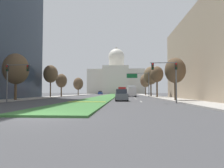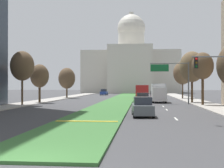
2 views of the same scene
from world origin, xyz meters
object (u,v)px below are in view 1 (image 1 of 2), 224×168
at_px(box_truck_delivery, 132,91).
at_px(capitol_building, 116,79).
at_px(sedan_lead_stopped, 121,95).
at_px(overhead_guide_sign, 140,79).
at_px(sedan_far_horizon, 122,93).
at_px(street_tree_left_mid, 51,74).
at_px(street_tree_left_near, 16,69).
at_px(sedan_distant, 129,93).
at_px(sedan_very_far, 100,93).
at_px(street_tree_left_far, 61,81).
at_px(traffic_light_near_right, 169,73).
at_px(street_tree_right_distant, 146,80).
at_px(traffic_light_near_left, 13,74).
at_px(street_tree_left_distant, 78,84).
at_px(street_tree_right_near, 175,71).
at_px(sedan_midblock, 122,94).
at_px(street_tree_right_far, 151,76).
at_px(street_tree_right_mid, 157,74).
at_px(city_bus, 122,91).

bearing_deg(box_truck_delivery, capitol_building, 95.42).
bearing_deg(box_truck_delivery, sedan_lead_stopped, -96.38).
bearing_deg(overhead_guide_sign, sedan_far_horizon, 100.41).
bearing_deg(street_tree_left_mid, street_tree_left_near, -88.47).
bearing_deg(sedan_distant, sedan_very_far, 114.88).
bearing_deg(sedan_distant, street_tree_left_far, -143.76).
height_order(capitol_building, traffic_light_near_right, capitol_building).
height_order(capitol_building, street_tree_right_distant, capitol_building).
relative_size(traffic_light_near_right, street_tree_left_near, 0.69).
height_order(traffic_light_near_left, sedan_very_far, traffic_light_near_left).
bearing_deg(street_tree_right_distant, traffic_light_near_left, -117.56).
bearing_deg(street_tree_left_near, street_tree_left_distant, 90.29).
bearing_deg(street_tree_right_near, sedan_distant, 99.07).
height_order(traffic_light_near_left, traffic_light_near_right, same).
height_order(street_tree_left_near, sedan_lead_stopped, street_tree_left_near).
bearing_deg(sedan_midblock, street_tree_right_far, 36.87).
bearing_deg(street_tree_right_distant, sedan_distant, -144.93).
xyz_separation_m(traffic_light_near_left, street_tree_left_mid, (-2.57, 19.28, 1.87)).
distance_m(traffic_light_near_right, street_tree_left_far, 35.11).
relative_size(street_tree_right_distant, sedan_lead_stopped, 1.76).
height_order(traffic_light_near_right, street_tree_right_distant, street_tree_right_distant).
height_order(street_tree_left_near, sedan_very_far, street_tree_left_near).
height_order(street_tree_right_near, street_tree_right_distant, street_tree_right_distant).
height_order(street_tree_right_mid, sedan_distant, street_tree_right_mid).
xyz_separation_m(sedan_lead_stopped, sedan_midblock, (0.05, 17.30, -0.01)).
bearing_deg(street_tree_left_mid, street_tree_left_far, 86.70).
distance_m(capitol_building, city_bus, 61.56).
distance_m(sedan_midblock, sedan_very_far, 48.99).
distance_m(street_tree_left_mid, city_bus, 29.36).
bearing_deg(street_tree_right_distant, traffic_light_near_right, -93.26).
distance_m(overhead_guide_sign, street_tree_left_mid, 22.64).
bearing_deg(sedan_far_horizon, sedan_midblock, -89.49).
height_order(street_tree_right_near, street_tree_right_far, street_tree_right_far).
relative_size(sedan_far_horizon, sedan_very_far, 1.01).
bearing_deg(sedan_very_far, street_tree_right_distant, -51.98).
xyz_separation_m(capitol_building, street_tree_left_distant, (-12.67, -57.61, -5.47)).
bearing_deg(capitol_building, overhead_guide_sign, -83.44).
bearing_deg(sedan_far_horizon, overhead_guide_sign, -79.59).
xyz_separation_m(capitol_building, sedan_lead_stopped, (4.25, -98.89, -9.12)).
bearing_deg(street_tree_right_mid, street_tree_left_far, 168.87).
relative_size(capitol_building, street_tree_right_far, 4.34).
height_order(street_tree_right_near, sedan_midblock, street_tree_right_near).
xyz_separation_m(sedan_far_horizon, city_bus, (0.22, -9.40, 0.99)).
bearing_deg(city_bus, traffic_light_near_right, -82.11).
height_order(capitol_building, street_tree_right_near, capitol_building).
xyz_separation_m(street_tree_right_distant, city_bus, (-8.60, -1.55, -3.76)).
bearing_deg(sedan_lead_stopped, street_tree_right_near, -2.61).
bearing_deg(overhead_guide_sign, street_tree_right_mid, -45.93).
xyz_separation_m(street_tree_right_distant, sedan_distant, (-6.09, -4.28, -4.71)).
height_order(street_tree_left_near, street_tree_right_far, street_tree_right_far).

